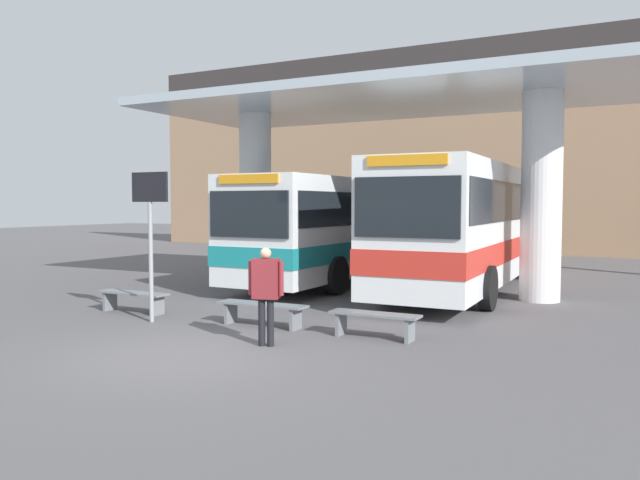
{
  "coord_description": "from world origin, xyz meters",
  "views": [
    {
      "loc": [
        6.43,
        -7.8,
        2.42
      ],
      "look_at": [
        0.0,
        4.62,
        1.6
      ],
      "focal_mm": 35.0,
      "sensor_mm": 36.0,
      "label": 1
    }
  ],
  "objects_px": {
    "waiting_bench_near_pillar": "(262,309)",
    "waiting_bench_mid_platform": "(375,320)",
    "transit_bus_center_bay": "(471,222)",
    "info_sign_platform": "(150,216)",
    "pedestrian_waiting": "(266,286)",
    "waiting_bench_far_platform": "(133,297)",
    "transit_bus_left_bay": "(354,224)"
  },
  "relations": [
    {
      "from": "waiting_bench_near_pillar",
      "to": "waiting_bench_mid_platform",
      "type": "relative_size",
      "value": 1.14
    },
    {
      "from": "transit_bus_center_bay",
      "to": "info_sign_platform",
      "type": "relative_size",
      "value": 3.77
    },
    {
      "from": "waiting_bench_near_pillar",
      "to": "pedestrian_waiting",
      "type": "xyz_separation_m",
      "value": [
        0.97,
        -1.4,
        0.68
      ]
    },
    {
      "from": "waiting_bench_near_pillar",
      "to": "waiting_bench_far_platform",
      "type": "relative_size",
      "value": 1.08
    },
    {
      "from": "waiting_bench_far_platform",
      "to": "transit_bus_center_bay",
      "type": "bearing_deg",
      "value": 52.54
    },
    {
      "from": "transit_bus_left_bay",
      "to": "waiting_bench_near_pillar",
      "type": "bearing_deg",
      "value": 102.52
    },
    {
      "from": "transit_bus_center_bay",
      "to": "waiting_bench_far_platform",
      "type": "bearing_deg",
      "value": 51.58
    },
    {
      "from": "transit_bus_center_bay",
      "to": "waiting_bench_far_platform",
      "type": "distance_m",
      "value": 9.44
    },
    {
      "from": "info_sign_platform",
      "to": "waiting_bench_near_pillar",
      "type": "bearing_deg",
      "value": 15.97
    },
    {
      "from": "transit_bus_left_bay",
      "to": "pedestrian_waiting",
      "type": "height_order",
      "value": "transit_bus_left_bay"
    },
    {
      "from": "transit_bus_left_bay",
      "to": "pedestrian_waiting",
      "type": "distance_m",
      "value": 10.06
    },
    {
      "from": "waiting_bench_near_pillar",
      "to": "transit_bus_center_bay",
      "type": "bearing_deg",
      "value": 72.92
    },
    {
      "from": "transit_bus_left_bay",
      "to": "info_sign_platform",
      "type": "relative_size",
      "value": 3.97
    },
    {
      "from": "waiting_bench_near_pillar",
      "to": "waiting_bench_far_platform",
      "type": "xyz_separation_m",
      "value": [
        -3.39,
        0.0,
        -0.0
      ]
    },
    {
      "from": "waiting_bench_near_pillar",
      "to": "pedestrian_waiting",
      "type": "height_order",
      "value": "pedestrian_waiting"
    },
    {
      "from": "transit_bus_left_bay",
      "to": "info_sign_platform",
      "type": "distance_m",
      "value": 8.92
    },
    {
      "from": "pedestrian_waiting",
      "to": "transit_bus_center_bay",
      "type": "bearing_deg",
      "value": 65.93
    },
    {
      "from": "info_sign_platform",
      "to": "pedestrian_waiting",
      "type": "distance_m",
      "value": 3.51
    },
    {
      "from": "waiting_bench_mid_platform",
      "to": "waiting_bench_far_platform",
      "type": "height_order",
      "value": "same"
    },
    {
      "from": "waiting_bench_mid_platform",
      "to": "pedestrian_waiting",
      "type": "relative_size",
      "value": 0.99
    },
    {
      "from": "waiting_bench_far_platform",
      "to": "waiting_bench_mid_platform",
      "type": "bearing_deg",
      "value": 0.0
    },
    {
      "from": "transit_bus_left_bay",
      "to": "pedestrian_waiting",
      "type": "xyz_separation_m",
      "value": [
        2.73,
        -9.65,
        -0.74
      ]
    },
    {
      "from": "transit_bus_center_bay",
      "to": "pedestrian_waiting",
      "type": "distance_m",
      "value": 8.92
    },
    {
      "from": "transit_bus_center_bay",
      "to": "waiting_bench_near_pillar",
      "type": "bearing_deg",
      "value": 71.96
    },
    {
      "from": "transit_bus_left_bay",
      "to": "waiting_bench_mid_platform",
      "type": "bearing_deg",
      "value": 117.13
    },
    {
      "from": "transit_bus_left_bay",
      "to": "waiting_bench_far_platform",
      "type": "relative_size",
      "value": 6.91
    },
    {
      "from": "waiting_bench_near_pillar",
      "to": "info_sign_platform",
      "type": "xyz_separation_m",
      "value": [
        -2.26,
        -0.65,
        1.82
      ]
    },
    {
      "from": "transit_bus_center_bay",
      "to": "pedestrian_waiting",
      "type": "height_order",
      "value": "transit_bus_center_bay"
    },
    {
      "from": "info_sign_platform",
      "to": "waiting_bench_mid_platform",
      "type": "bearing_deg",
      "value": 7.93
    },
    {
      "from": "transit_bus_center_bay",
      "to": "waiting_bench_near_pillar",
      "type": "relative_size",
      "value": 6.1
    },
    {
      "from": "transit_bus_center_bay",
      "to": "waiting_bench_far_platform",
      "type": "xyz_separation_m",
      "value": [
        -5.66,
        -7.39,
        -1.56
      ]
    },
    {
      "from": "waiting_bench_near_pillar",
      "to": "info_sign_platform",
      "type": "relative_size",
      "value": 0.62
    }
  ]
}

